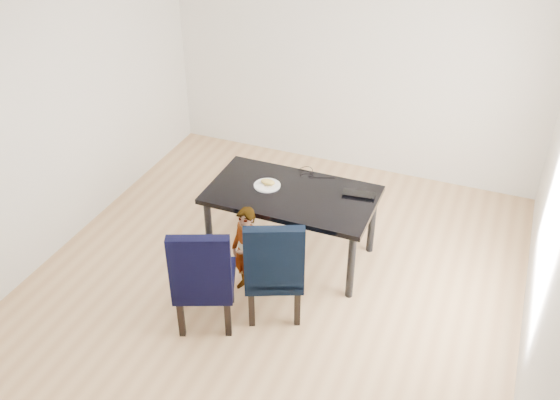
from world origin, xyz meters
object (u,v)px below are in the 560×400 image
at_px(dining_table, 291,225).
at_px(child, 246,252).
at_px(chair_right, 274,263).
at_px(plate, 267,185).
at_px(laptop, 360,192).
at_px(chair_left, 204,272).

xyz_separation_m(dining_table, child, (-0.19, -0.65, 0.08)).
xyz_separation_m(chair_right, plate, (-0.40, 0.80, 0.24)).
height_order(chair_right, plate, chair_right).
relative_size(chair_right, plate, 4.04).
distance_m(chair_right, laptop, 1.14).
distance_m(child, laptop, 1.23).
height_order(dining_table, chair_right, chair_right).
bearing_deg(child, chair_left, -90.06).
xyz_separation_m(dining_table, chair_left, (-0.37, -1.12, 0.15)).
relative_size(dining_table, plate, 6.19).
xyz_separation_m(chair_left, chair_right, (0.50, 0.34, -0.00)).
xyz_separation_m(child, plate, (-0.08, 0.67, 0.30)).
distance_m(chair_right, child, 0.35).
distance_m(dining_table, laptop, 0.75).
relative_size(child, plate, 3.53).
bearing_deg(plate, laptop, 13.93).
bearing_deg(dining_table, chair_left, -108.26).
relative_size(chair_left, plate, 4.05).
bearing_deg(dining_table, child, -106.10).
height_order(chair_right, child, chair_right).
bearing_deg(dining_table, plate, 174.74).
distance_m(chair_left, laptop, 1.68).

